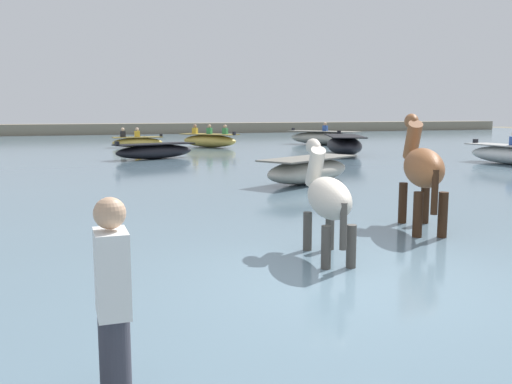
{
  "coord_description": "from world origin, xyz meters",
  "views": [
    {
      "loc": [
        -3.07,
        -5.05,
        2.14
      ],
      "look_at": [
        0.06,
        3.39,
        0.85
      ],
      "focal_mm": 38.98,
      "sensor_mm": 36.0,
      "label": 1
    }
  ],
  "objects_px": {
    "boat_far_offshore": "(344,145)",
    "boat_distant_east": "(324,138)",
    "person_wading_mid": "(114,317)",
    "boat_distant_west": "(309,170)",
    "boat_mid_outer": "(155,151)",
    "horse_trailing_chestnut": "(422,171)",
    "horse_lead_pinto": "(327,201)",
    "boat_near_port": "(137,142)",
    "boat_near_starboard": "(209,140)"
  },
  "relations": [
    {
      "from": "boat_distant_west",
      "to": "boat_distant_east",
      "type": "height_order",
      "value": "boat_distant_east"
    },
    {
      "from": "boat_distant_west",
      "to": "boat_mid_outer",
      "type": "bearing_deg",
      "value": 105.06
    },
    {
      "from": "horse_lead_pinto",
      "to": "person_wading_mid",
      "type": "height_order",
      "value": "horse_lead_pinto"
    },
    {
      "from": "boat_far_offshore",
      "to": "boat_distant_east",
      "type": "distance_m",
      "value": 7.13
    },
    {
      "from": "boat_distant_east",
      "to": "boat_far_offshore",
      "type": "bearing_deg",
      "value": -110.4
    },
    {
      "from": "horse_lead_pinto",
      "to": "person_wading_mid",
      "type": "bearing_deg",
      "value": -137.8
    },
    {
      "from": "boat_distant_east",
      "to": "boat_near_port",
      "type": "bearing_deg",
      "value": 172.32
    },
    {
      "from": "boat_mid_outer",
      "to": "horse_trailing_chestnut",
      "type": "bearing_deg",
      "value": -83.91
    },
    {
      "from": "boat_mid_outer",
      "to": "boat_near_starboard",
      "type": "height_order",
      "value": "boat_near_starboard"
    },
    {
      "from": "boat_far_offshore",
      "to": "person_wading_mid",
      "type": "distance_m",
      "value": 20.89
    },
    {
      "from": "boat_mid_outer",
      "to": "boat_near_port",
      "type": "height_order",
      "value": "boat_near_port"
    },
    {
      "from": "boat_far_offshore",
      "to": "boat_distant_west",
      "type": "xyz_separation_m",
      "value": [
        -5.61,
        -8.17,
        -0.08
      ]
    },
    {
      "from": "boat_mid_outer",
      "to": "person_wading_mid",
      "type": "xyz_separation_m",
      "value": [
        -3.47,
        -18.08,
        0.23
      ]
    },
    {
      "from": "horse_lead_pinto",
      "to": "horse_trailing_chestnut",
      "type": "distance_m",
      "value": 2.4
    },
    {
      "from": "horse_lead_pinto",
      "to": "boat_mid_outer",
      "type": "xyz_separation_m",
      "value": [
        0.62,
        15.49,
        -0.42
      ]
    },
    {
      "from": "boat_far_offshore",
      "to": "boat_distant_west",
      "type": "distance_m",
      "value": 9.91
    },
    {
      "from": "boat_far_offshore",
      "to": "boat_near_port",
      "type": "distance_m",
      "value": 11.02
    },
    {
      "from": "boat_distant_west",
      "to": "boat_near_port",
      "type": "bearing_deg",
      "value": 96.8
    },
    {
      "from": "boat_distant_west",
      "to": "boat_distant_east",
      "type": "xyz_separation_m",
      "value": [
        8.09,
        14.86,
        0.06
      ]
    },
    {
      "from": "boat_far_offshore",
      "to": "boat_distant_west",
      "type": "bearing_deg",
      "value": -124.46
    },
    {
      "from": "boat_far_offshore",
      "to": "boat_distant_east",
      "type": "bearing_deg",
      "value": 69.6
    },
    {
      "from": "boat_near_port",
      "to": "boat_near_starboard",
      "type": "relative_size",
      "value": 0.84
    },
    {
      "from": "boat_far_offshore",
      "to": "boat_near_port",
      "type": "bearing_deg",
      "value": 133.19
    },
    {
      "from": "boat_far_offshore",
      "to": "boat_mid_outer",
      "type": "height_order",
      "value": "boat_far_offshore"
    },
    {
      "from": "boat_mid_outer",
      "to": "boat_far_offshore",
      "type": "bearing_deg",
      "value": -4.39
    },
    {
      "from": "horse_lead_pinto",
      "to": "boat_far_offshore",
      "type": "xyz_separation_m",
      "value": [
        8.59,
        14.88,
        -0.31
      ]
    },
    {
      "from": "boat_distant_east",
      "to": "person_wading_mid",
      "type": "bearing_deg",
      "value": -119.97
    },
    {
      "from": "horse_trailing_chestnut",
      "to": "boat_mid_outer",
      "type": "distance_m",
      "value": 14.56
    },
    {
      "from": "boat_distant_west",
      "to": "boat_distant_east",
      "type": "relative_size",
      "value": 0.78
    },
    {
      "from": "horse_lead_pinto",
      "to": "boat_mid_outer",
      "type": "relative_size",
      "value": 0.53
    },
    {
      "from": "horse_trailing_chestnut",
      "to": "boat_distant_west",
      "type": "bearing_deg",
      "value": 81.78
    },
    {
      "from": "boat_distant_east",
      "to": "boat_mid_outer",
      "type": "bearing_deg",
      "value": -149.86
    },
    {
      "from": "boat_distant_east",
      "to": "boat_near_starboard",
      "type": "xyz_separation_m",
      "value": [
        -6.53,
        0.12,
        -0.03
      ]
    },
    {
      "from": "horse_lead_pinto",
      "to": "boat_near_port",
      "type": "xyz_separation_m",
      "value": [
        1.05,
        22.92,
        -0.44
      ]
    },
    {
      "from": "boat_near_port",
      "to": "person_wading_mid",
      "type": "bearing_deg",
      "value": -98.7
    },
    {
      "from": "horse_trailing_chestnut",
      "to": "boat_near_port",
      "type": "distance_m",
      "value": 21.93
    },
    {
      "from": "horse_lead_pinto",
      "to": "boat_mid_outer",
      "type": "height_order",
      "value": "horse_lead_pinto"
    },
    {
      "from": "person_wading_mid",
      "to": "horse_lead_pinto",
      "type": "bearing_deg",
      "value": 42.2
    },
    {
      "from": "boat_near_port",
      "to": "boat_distant_east",
      "type": "bearing_deg",
      "value": -7.68
    },
    {
      "from": "horse_trailing_chestnut",
      "to": "boat_distant_east",
      "type": "relative_size",
      "value": 0.51
    },
    {
      "from": "horse_lead_pinto",
      "to": "boat_far_offshore",
      "type": "relative_size",
      "value": 0.41
    },
    {
      "from": "horse_trailing_chestnut",
      "to": "person_wading_mid",
      "type": "relative_size",
      "value": 1.3
    },
    {
      "from": "boat_distant_east",
      "to": "person_wading_mid",
      "type": "distance_m",
      "value": 27.88
    },
    {
      "from": "boat_near_port",
      "to": "boat_near_starboard",
      "type": "distance_m",
      "value": 3.71
    },
    {
      "from": "boat_near_port",
      "to": "boat_distant_east",
      "type": "relative_size",
      "value": 0.63
    },
    {
      "from": "boat_mid_outer",
      "to": "boat_near_starboard",
      "type": "relative_size",
      "value": 1.08
    },
    {
      "from": "horse_trailing_chestnut",
      "to": "boat_near_starboard",
      "type": "height_order",
      "value": "horse_trailing_chestnut"
    },
    {
      "from": "horse_trailing_chestnut",
      "to": "person_wading_mid",
      "type": "height_order",
      "value": "horse_trailing_chestnut"
    },
    {
      "from": "boat_far_offshore",
      "to": "person_wading_mid",
      "type": "relative_size",
      "value": 2.69
    },
    {
      "from": "boat_near_port",
      "to": "boat_near_starboard",
      "type": "bearing_deg",
      "value": -19.47
    }
  ]
}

